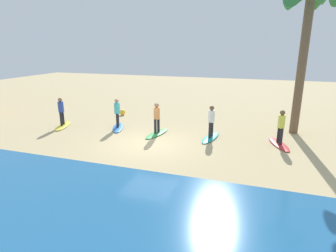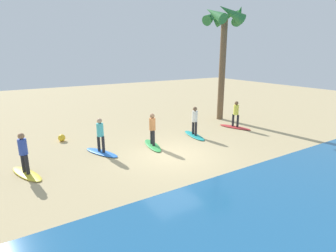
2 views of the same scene
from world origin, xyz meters
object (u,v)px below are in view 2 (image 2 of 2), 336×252
surfer_yellow (23,150)px  beach_ball (62,138)px  surfboard_red (235,127)px  surfer_blue (100,133)px  surfer_green (152,127)px  surfer_teal (195,119)px  surfboard_teal (194,135)px  surfboard_green (153,145)px  palm_tree (224,28)px  surfboard_yellow (27,174)px  surfboard_blue (102,152)px  surfer_red (236,112)px

surfer_yellow → beach_ball: size_ratio=4.23×
surfboard_red → surfer_blue: bearing=-110.1°
surfer_yellow → surfer_blue: bearing=-167.6°
surfer_green → surfer_teal: bearing=-175.4°
beach_ball → surfboard_teal: bearing=155.0°
surfboard_green → surfer_blue: 2.79m
surfboard_green → surfer_yellow: size_ratio=1.28×
surfboard_red → palm_tree: (-0.85, -2.35, 6.20)m
surfboard_teal → surfer_yellow: (8.75, 0.55, 0.99)m
surfboard_yellow → palm_tree: 14.63m
surfer_blue → beach_ball: size_ratio=4.23×
surfboard_green → surfboard_blue: size_ratio=1.00×
surfboard_blue → palm_tree: 11.67m
surfboard_yellow → palm_tree: palm_tree is taller
beach_ball → surfboard_red: bearing=162.9°
surfboard_blue → palm_tree: bearing=80.5°
surfboard_teal → surfer_yellow: surfer_yellow is taller
surfboard_green → surfer_teal: bearing=105.5°
surfer_red → surfboard_teal: 3.47m
surfer_red → surfboard_blue: surfer_red is taller
surfboard_yellow → surfboard_blue: bearing=82.5°
surfer_teal → surfer_green: bearing=4.6°
surfboard_green → palm_tree: 9.75m
surfer_teal → surfer_green: 2.89m
surfer_red → surfer_green: (6.20, 0.27, 0.00)m
surfboard_red → surfer_teal: bearing=-108.6°
surfer_blue → palm_tree: bearing=-167.0°
surfer_yellow → palm_tree: palm_tree is taller
surfer_red → surfer_blue: 8.78m
surfboard_teal → surfer_yellow: bearing=-77.4°
surfboard_yellow → palm_tree: (-12.92, -2.94, 6.20)m
surfer_teal → surfboard_green: bearing=4.6°
surfboard_blue → palm_tree: size_ratio=0.27×
surfer_red → surfer_green: size_ratio=1.00×
palm_tree → surfer_red: bearing=70.2°
surfboard_teal → surfer_green: bearing=-76.4°
surfboard_yellow → beach_ball: bearing=130.8°
surfer_teal → surfboard_blue: surfer_teal is taller
surfboard_yellow → beach_ball: size_ratio=5.42×
surfer_green → surfer_yellow: size_ratio=1.00×
surfboard_red → surfboard_green: size_ratio=1.00×
surfboard_red → palm_tree: size_ratio=0.27×
surfer_red → surfer_teal: same height
surfboard_green → surfer_yellow: surfer_yellow is taller
surfboard_teal → palm_tree: 7.85m
surfboard_red → surfer_yellow: bearing=-106.4°
surfer_green → surfboard_yellow: bearing=3.1°
surfboard_red → surfer_green: surfer_green is taller
surfboard_red → surfboard_blue: bearing=-110.1°
surfboard_green → surfboard_yellow: 5.88m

